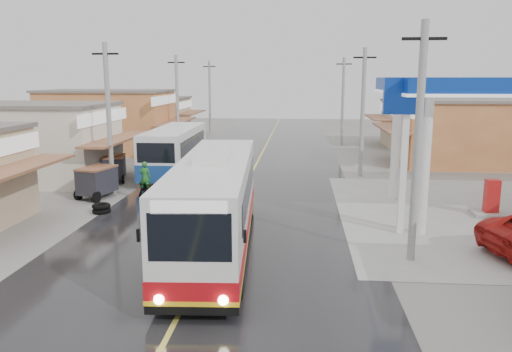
% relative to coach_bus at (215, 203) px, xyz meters
% --- Properties ---
extents(ground, '(120.00, 120.00, 0.00)m').
position_rel_coach_bus_xyz_m(ground, '(-0.13, -0.48, -1.74)').
color(ground, slate).
rests_on(ground, ground).
extents(road, '(12.00, 90.00, 0.02)m').
position_rel_coach_bus_xyz_m(road, '(-0.13, 14.52, -1.73)').
color(road, black).
rests_on(road, ground).
extents(centre_line, '(0.15, 90.00, 0.01)m').
position_rel_coach_bus_xyz_m(centre_line, '(-0.13, 14.52, -1.72)').
color(centre_line, '#D8CC4C').
rests_on(centre_line, road).
extents(shopfronts_left, '(11.00, 44.00, 5.20)m').
position_rel_coach_bus_xyz_m(shopfronts_left, '(-13.13, 17.52, -1.74)').
color(shopfronts_left, tan).
rests_on(shopfronts_left, ground).
extents(shopfronts_right, '(11.00, 44.00, 4.80)m').
position_rel_coach_bus_xyz_m(shopfronts_right, '(14.87, 11.52, -1.74)').
color(shopfronts_right, beige).
rests_on(shopfronts_right, ground).
extents(utility_poles_left, '(1.60, 50.00, 8.00)m').
position_rel_coach_bus_xyz_m(utility_poles_left, '(-7.13, 15.52, -1.74)').
color(utility_poles_left, gray).
rests_on(utility_poles_left, ground).
extents(utility_poles_right, '(1.60, 36.00, 8.00)m').
position_rel_coach_bus_xyz_m(utility_poles_right, '(6.87, 14.52, -1.74)').
color(utility_poles_right, gray).
rests_on(utility_poles_right, ground).
extents(coach_bus, '(3.27, 11.70, 3.61)m').
position_rel_coach_bus_xyz_m(coach_bus, '(0.00, 0.00, 0.00)').
color(coach_bus, silver).
rests_on(coach_bus, road).
extents(second_bus, '(2.63, 9.16, 3.02)m').
position_rel_coach_bus_xyz_m(second_bus, '(-4.94, 13.72, -0.11)').
color(second_bus, silver).
rests_on(second_bus, road).
extents(cyclist, '(0.85, 1.95, 2.04)m').
position_rel_coach_bus_xyz_m(cyclist, '(-4.80, 7.15, -1.08)').
color(cyclist, black).
rests_on(cyclist, ground).
extents(tricycle_near, '(1.86, 2.42, 1.66)m').
position_rel_coach_bus_xyz_m(tricycle_near, '(-7.49, 7.31, -0.80)').
color(tricycle_near, '#26262D').
rests_on(tricycle_near, ground).
extents(tricycle_far, '(1.83, 2.18, 1.59)m').
position_rel_coach_bus_xyz_m(tricycle_far, '(-8.18, 11.56, -0.84)').
color(tricycle_far, '#26262D').
rests_on(tricycle_far, ground).
extents(tyre_stack, '(0.86, 0.86, 0.44)m').
position_rel_coach_bus_xyz_m(tyre_stack, '(-6.15, 4.51, -1.53)').
color(tyre_stack, black).
rests_on(tyre_stack, ground).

